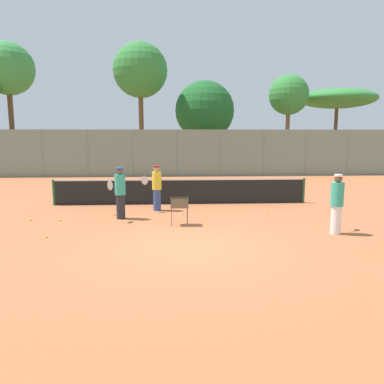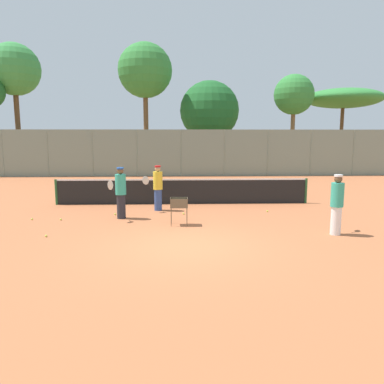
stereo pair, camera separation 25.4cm
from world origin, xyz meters
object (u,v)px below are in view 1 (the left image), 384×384
at_px(player_red_cap, 157,187).
at_px(parked_car, 84,164).
at_px(player_white_outfit, 337,203).
at_px(ball_cart, 179,205).
at_px(player_yellow_shirt, 120,192).
at_px(tennis_net, 181,191).

bearing_deg(player_red_cap, parked_car, -102.89).
bearing_deg(player_white_outfit, player_red_cap, 77.08).
bearing_deg(ball_cart, player_yellow_shirt, 152.84).
distance_m(tennis_net, parked_car, 15.23).
xyz_separation_m(player_red_cap, parked_car, (-6.14, 14.81, -0.24)).
xyz_separation_m(player_red_cap, player_yellow_shirt, (-1.21, -1.37, 0.03)).
distance_m(tennis_net, player_red_cap, 1.69).
bearing_deg(player_red_cap, player_white_outfit, 109.84).
distance_m(player_white_outfit, parked_car, 21.87).
bearing_deg(parked_car, ball_cart, -68.04).
distance_m(player_yellow_shirt, ball_cart, 2.28).
bearing_deg(parked_car, player_red_cap, -67.50).
height_order(tennis_net, player_red_cap, player_red_cap).
xyz_separation_m(player_yellow_shirt, parked_car, (-4.93, 16.18, -0.27)).
bearing_deg(parked_car, player_yellow_shirt, -73.07).
distance_m(tennis_net, ball_cart, 3.75).
relative_size(player_white_outfit, player_red_cap, 1.02).
relative_size(ball_cart, parked_car, 0.21).
bearing_deg(ball_cart, player_red_cap, 108.51).
height_order(player_white_outfit, parked_car, player_white_outfit).
xyz_separation_m(player_white_outfit, player_red_cap, (-5.41, 3.76, -0.01)).
xyz_separation_m(tennis_net, player_yellow_shirt, (-2.18, -2.72, 0.37)).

